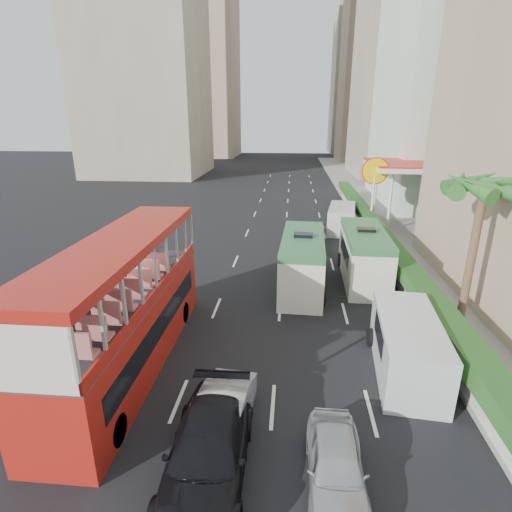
# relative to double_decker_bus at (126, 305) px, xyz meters

# --- Properties ---
(ground_plane) EXTENTS (200.00, 200.00, 0.00)m
(ground_plane) POSITION_rel_double_decker_bus_xyz_m (6.00, 0.00, -2.53)
(ground_plane) COLOR black
(ground_plane) RESTS_ON ground
(double_decker_bus) EXTENTS (2.50, 11.00, 5.06)m
(double_decker_bus) POSITION_rel_double_decker_bus_xyz_m (0.00, 0.00, 0.00)
(double_decker_bus) COLOR #AD1C13
(double_decker_bus) RESTS_ON ground
(car_silver_lane_a) EXTENTS (1.86, 4.27, 1.36)m
(car_silver_lane_a) POSITION_rel_double_decker_bus_xyz_m (4.11, -3.49, -2.53)
(car_silver_lane_a) COLOR silver
(car_silver_lane_a) RESTS_ON ground
(car_silver_lane_b) EXTENTS (1.54, 3.75, 1.27)m
(car_silver_lane_b) POSITION_rel_double_decker_bus_xyz_m (7.37, -4.84, -2.53)
(car_silver_lane_b) COLOR silver
(car_silver_lane_b) RESTS_ON ground
(car_black) EXTENTS (2.20, 5.26, 1.52)m
(car_black) POSITION_rel_double_decker_bus_xyz_m (4.02, -4.80, -2.53)
(car_black) COLOR black
(car_black) RESTS_ON ground
(van_asset) EXTENTS (3.35, 5.65, 1.47)m
(van_asset) POSITION_rel_double_decker_bus_xyz_m (7.12, 16.24, -2.53)
(van_asset) COLOR silver
(van_asset) RESTS_ON ground
(minibus_near) EXTENTS (2.54, 6.85, 3.00)m
(minibus_near) POSITION_rel_double_decker_bus_xyz_m (6.72, 8.04, -1.03)
(minibus_near) COLOR silver
(minibus_near) RESTS_ON ground
(minibus_far) EXTENTS (2.41, 6.78, 2.98)m
(minibus_far) POSITION_rel_double_decker_bus_xyz_m (10.32, 9.53, -1.04)
(minibus_far) COLOR silver
(minibus_far) RESTS_ON ground
(panel_van_near) EXTENTS (2.59, 5.45, 2.11)m
(panel_van_near) POSITION_rel_double_decker_bus_xyz_m (10.47, 0.46, -1.47)
(panel_van_near) COLOR silver
(panel_van_near) RESTS_ON ground
(panel_van_far) EXTENTS (2.83, 5.44, 2.08)m
(panel_van_far) POSITION_rel_double_decker_bus_xyz_m (10.28, 20.51, -1.49)
(panel_van_far) COLOR silver
(panel_van_far) RESTS_ON ground
(sidewalk) EXTENTS (6.00, 120.00, 0.18)m
(sidewalk) POSITION_rel_double_decker_bus_xyz_m (15.00, 25.00, -2.44)
(sidewalk) COLOR #99968C
(sidewalk) RESTS_ON ground
(kerb_wall) EXTENTS (0.30, 44.00, 1.00)m
(kerb_wall) POSITION_rel_double_decker_bus_xyz_m (12.20, 14.00, -1.85)
(kerb_wall) COLOR silver
(kerb_wall) RESTS_ON sidewalk
(hedge) EXTENTS (1.10, 44.00, 0.70)m
(hedge) POSITION_rel_double_decker_bus_xyz_m (12.20, 14.00, -1.00)
(hedge) COLOR #2D6626
(hedge) RESTS_ON kerb_wall
(palm_tree) EXTENTS (0.36, 0.36, 6.40)m
(palm_tree) POSITION_rel_double_decker_bus_xyz_m (13.80, 4.00, 0.85)
(palm_tree) COLOR brown
(palm_tree) RESTS_ON sidewalk
(shell_station) EXTENTS (6.50, 8.00, 5.50)m
(shell_station) POSITION_rel_double_decker_bus_xyz_m (16.00, 23.00, 0.22)
(shell_station) COLOR silver
(shell_station) RESTS_ON ground
(tower_mid) EXTENTS (16.00, 16.00, 50.00)m
(tower_mid) POSITION_rel_double_decker_bus_xyz_m (24.00, 58.00, 22.47)
(tower_mid) COLOR tan
(tower_mid) RESTS_ON ground
(tower_far_a) EXTENTS (14.00, 14.00, 44.00)m
(tower_far_a) POSITION_rel_double_decker_bus_xyz_m (23.00, 82.00, 19.47)
(tower_far_a) COLOR tan
(tower_far_a) RESTS_ON ground
(tower_far_b) EXTENTS (14.00, 14.00, 40.00)m
(tower_far_b) POSITION_rel_double_decker_bus_xyz_m (23.00, 104.00, 17.47)
(tower_far_b) COLOR tan
(tower_far_b) RESTS_ON ground
(tower_left_a) EXTENTS (18.00, 18.00, 52.00)m
(tower_left_a) POSITION_rel_double_decker_bus_xyz_m (-18.00, 55.00, 23.47)
(tower_left_a) COLOR tan
(tower_left_a) RESTS_ON ground
(tower_left_b) EXTENTS (16.00, 16.00, 46.00)m
(tower_left_b) POSITION_rel_double_decker_bus_xyz_m (-16.00, 90.00, 20.47)
(tower_left_b) COLOR tan
(tower_left_b) RESTS_ON ground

